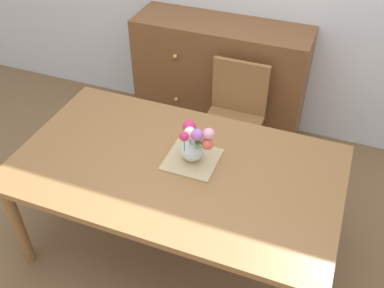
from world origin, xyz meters
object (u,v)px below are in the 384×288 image
at_px(dining_table, 176,174).
at_px(dresser, 220,80).
at_px(chair_far, 234,113).
at_px(flower_vase, 194,144).

bearing_deg(dining_table, dresser, 97.05).
bearing_deg(chair_far, flower_vase, 88.98).
relative_size(dining_table, dresser, 1.35).
xyz_separation_m(chair_far, dresser, (-0.26, 0.44, -0.02)).
xyz_separation_m(dining_table, chair_far, (0.10, 0.89, -0.13)).
height_order(dining_table, dresser, dresser).
bearing_deg(dining_table, flower_vase, 40.62).
relative_size(dresser, flower_vase, 5.52).
xyz_separation_m(dresser, flower_vase, (0.25, -1.26, 0.35)).
xyz_separation_m(dining_table, dresser, (-0.16, 1.33, -0.15)).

